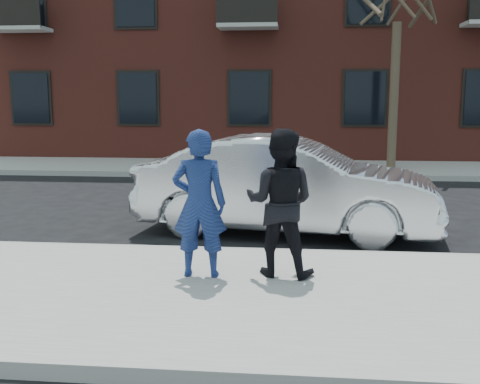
# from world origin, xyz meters

# --- Properties ---
(ground) EXTENTS (100.00, 100.00, 0.00)m
(ground) POSITION_xyz_m (0.00, 0.00, 0.00)
(ground) COLOR black
(ground) RESTS_ON ground
(near_sidewalk) EXTENTS (50.00, 3.50, 0.15)m
(near_sidewalk) POSITION_xyz_m (0.00, -0.25, 0.07)
(near_sidewalk) COLOR gray
(near_sidewalk) RESTS_ON ground
(near_curb) EXTENTS (50.00, 0.10, 0.15)m
(near_curb) POSITION_xyz_m (0.00, 1.55, 0.07)
(near_curb) COLOR #999691
(near_curb) RESTS_ON ground
(far_sidewalk) EXTENTS (50.00, 3.50, 0.15)m
(far_sidewalk) POSITION_xyz_m (0.00, 11.25, 0.07)
(far_sidewalk) COLOR gray
(far_sidewalk) RESTS_ON ground
(far_curb) EXTENTS (50.00, 0.10, 0.15)m
(far_curb) POSITION_xyz_m (0.00, 9.45, 0.07)
(far_curb) COLOR #999691
(far_curb) RESTS_ON ground
(apartment_building) EXTENTS (24.30, 10.30, 12.30)m
(apartment_building) POSITION_xyz_m (2.00, 18.00, 6.16)
(apartment_building) COLOR maroon
(apartment_building) RESTS_ON ground
(silver_sedan) EXTENTS (5.04, 2.38, 1.59)m
(silver_sedan) POSITION_xyz_m (1.54, 3.11, 0.80)
(silver_sedan) COLOR silver
(silver_sedan) RESTS_ON ground
(man_hoodie) EXTENTS (0.64, 0.50, 1.72)m
(man_hoodie) POSITION_xyz_m (0.57, 0.31, 1.01)
(man_hoodie) COLOR navy
(man_hoodie) RESTS_ON near_sidewalk
(man_peacoat) EXTENTS (0.94, 0.79, 1.72)m
(man_peacoat) POSITION_xyz_m (1.49, 0.46, 1.01)
(man_peacoat) COLOR black
(man_peacoat) RESTS_ON near_sidewalk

